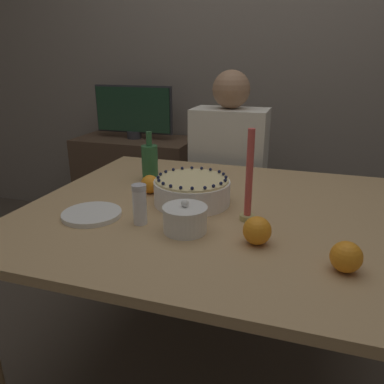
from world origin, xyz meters
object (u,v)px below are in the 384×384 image
(tv_monitor, at_px, (133,111))
(cake, at_px, (192,191))
(sugar_bowl, at_px, (185,219))
(sugar_shaker, at_px, (140,204))
(bottle, at_px, (150,162))
(candle, at_px, (249,184))
(person_man_blue_shirt, at_px, (228,192))

(tv_monitor, bearing_deg, cake, -55.17)
(sugar_bowl, bearing_deg, sugar_shaker, 176.28)
(sugar_bowl, xyz_separation_m, tv_monitor, (-0.84, 1.36, 0.12))
(sugar_bowl, height_order, bottle, bottle)
(cake, relative_size, candle, 0.92)
(sugar_shaker, bearing_deg, bottle, 109.77)
(cake, xyz_separation_m, sugar_bowl, (0.05, -0.23, -0.01))
(cake, bearing_deg, bottle, 141.11)
(sugar_shaker, bearing_deg, sugar_bowl, -3.72)
(person_man_blue_shirt, bearing_deg, sugar_bowl, 94.59)
(cake, distance_m, bottle, 0.33)
(sugar_bowl, relative_size, person_man_blue_shirt, 0.12)
(sugar_shaker, xyz_separation_m, person_man_blue_shirt, (0.08, 0.97, -0.28))
(person_man_blue_shirt, bearing_deg, tv_monitor, -26.35)
(sugar_bowl, distance_m, sugar_shaker, 0.16)
(cake, height_order, person_man_blue_shirt, person_man_blue_shirt)
(sugar_shaker, xyz_separation_m, bottle, (-0.15, 0.43, 0.01))
(cake, distance_m, sugar_bowl, 0.24)
(cake, distance_m, sugar_shaker, 0.25)
(sugar_bowl, xyz_separation_m, bottle, (-0.31, 0.44, 0.04))
(cake, relative_size, bottle, 1.30)
(tv_monitor, bearing_deg, candle, -50.50)
(sugar_bowl, relative_size, bottle, 0.65)
(cake, xyz_separation_m, candle, (0.22, -0.09, 0.08))
(bottle, distance_m, person_man_blue_shirt, 0.66)
(cake, height_order, tv_monitor, tv_monitor)
(cake, bearing_deg, sugar_shaker, -114.64)
(candle, xyz_separation_m, tv_monitor, (-1.00, 1.22, 0.04))
(sugar_shaker, distance_m, bottle, 0.46)
(cake, bearing_deg, tv_monitor, 124.83)
(candle, bearing_deg, person_man_blue_shirt, 106.27)
(bottle, bearing_deg, sugar_shaker, -70.23)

